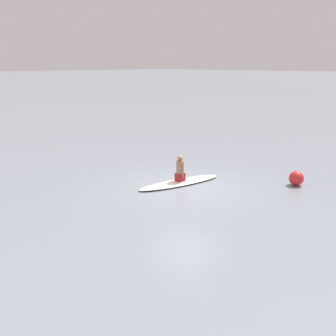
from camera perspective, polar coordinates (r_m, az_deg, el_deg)
ground_plane at (r=13.96m, az=2.53°, el=-2.75°), size 400.00×400.00×0.00m
surfboard at (r=14.29m, az=1.74°, el=-2.09°), size 3.48×1.49×0.12m
person_paddler at (r=14.15m, az=1.75°, el=-0.22°), size 0.36×0.41×0.94m
buoy_marker at (r=14.79m, az=18.01°, el=-1.42°), size 0.53×0.53×0.53m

